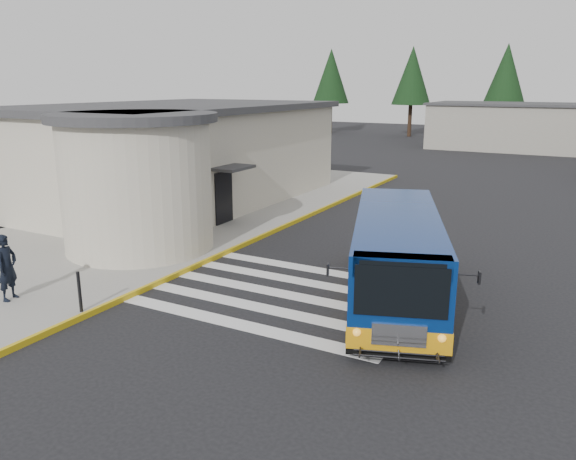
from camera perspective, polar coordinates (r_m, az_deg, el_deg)
The scene contains 9 objects.
ground at distance 16.90m, azimuth 1.93°, elevation -5.87°, with size 140.00×140.00×0.00m, color black.
sidewalk at distance 24.95m, azimuth -12.54°, elevation 0.74°, with size 10.00×34.00×0.15m, color gray.
curb_strip at distance 22.08m, azimuth -2.79°, elevation -0.71°, with size 0.12×34.00×0.16m, color gold.
station_building at distance 27.86m, azimuth -11.79°, elevation 7.43°, with size 12.70×18.70×4.80m.
crosswalk at distance 16.46m, azimuth -0.90°, elevation -6.42°, with size 8.00×5.35×0.01m.
transit_bus at distance 15.90m, azimuth 10.93°, elevation -3.02°, with size 5.16×8.87×2.44m.
pedestrian_a at distance 17.11m, azimuth -26.64°, elevation -3.41°, with size 0.68×0.44×1.85m, color black.
pedestrian_b at distance 19.38m, azimuth -16.47°, elevation -0.68°, with size 0.82×0.64×1.70m, color black.
bollard at distance 15.58m, azimuth -20.41°, elevation -5.90°, with size 0.09×0.09×1.10m, color black.
Camera 1 is at (7.08, -14.15, 5.92)m, focal length 35.00 mm.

